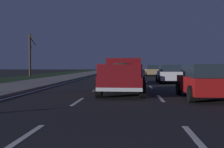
% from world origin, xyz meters
% --- Properties ---
extents(ground, '(144.00, 144.00, 0.00)m').
position_xyz_m(ground, '(27.00, 0.00, 0.00)').
color(ground, black).
extents(sidewalk_shoulder, '(108.00, 4.00, 0.12)m').
position_xyz_m(sidewalk_shoulder, '(27.00, 7.45, 0.06)').
color(sidewalk_shoulder, gray).
rests_on(sidewalk_shoulder, ground).
extents(grass_verge, '(108.00, 6.00, 0.01)m').
position_xyz_m(grass_verge, '(27.00, 12.45, 0.00)').
color(grass_verge, '#1E3819').
rests_on(grass_verge, ground).
extents(lane_markings, '(108.00, 7.04, 0.01)m').
position_xyz_m(lane_markings, '(30.35, 3.07, 0.00)').
color(lane_markings, silver).
rests_on(lane_markings, ground).
extents(pickup_truck, '(5.48, 2.40, 1.87)m').
position_xyz_m(pickup_truck, '(12.77, -0.00, 0.98)').
color(pickup_truck, maroon).
rests_on(pickup_truck, ground).
extents(sedan_red, '(4.41, 2.04, 1.54)m').
position_xyz_m(sedan_red, '(10.95, -3.73, 0.78)').
color(sedan_red, maroon).
rests_on(sedan_red, ground).
extents(sedan_tan, '(4.44, 2.08, 1.54)m').
position_xyz_m(sedan_tan, '(37.06, -3.27, 0.78)').
color(sedan_tan, '#9E845B').
rests_on(sedan_tan, ground).
extents(sedan_black, '(4.43, 2.07, 1.54)m').
position_xyz_m(sedan_black, '(20.61, 0.21, 0.78)').
color(sedan_black, black).
rests_on(sedan_black, ground).
extents(sedan_white, '(4.43, 2.07, 1.54)m').
position_xyz_m(sedan_white, '(22.12, -3.62, 0.78)').
color(sedan_white, silver).
rests_on(sedan_white, ground).
extents(bare_tree_far, '(1.32, 0.89, 5.75)m').
position_xyz_m(bare_tree_far, '(34.77, 13.32, 3.01)').
color(bare_tree_far, '#423323').
rests_on(bare_tree_far, ground).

